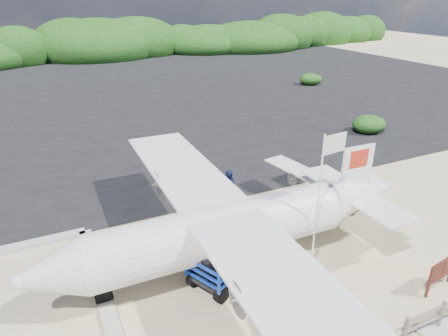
# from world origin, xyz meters

# --- Properties ---
(ground) EXTENTS (160.00, 160.00, 0.00)m
(ground) POSITION_xyz_m (0.00, 0.00, 0.00)
(ground) COLOR beige
(asphalt_apron) EXTENTS (90.00, 50.00, 0.04)m
(asphalt_apron) POSITION_xyz_m (0.00, 30.00, 0.00)
(asphalt_apron) COLOR #B2B2B2
(asphalt_apron) RESTS_ON ground
(vegetation_band) EXTENTS (124.00, 8.00, 4.40)m
(vegetation_band) POSITION_xyz_m (0.00, 55.00, 0.00)
(vegetation_band) COLOR #B2B2B2
(vegetation_band) RESTS_ON ground
(baggage_cart) EXTENTS (3.57, 2.92, 1.55)m
(baggage_cart) POSITION_xyz_m (-0.23, -0.12, 0.00)
(baggage_cart) COLOR #0D37CD
(baggage_cart) RESTS_ON ground
(flagpole) EXTENTS (1.08, 0.55, 5.17)m
(flagpole) POSITION_xyz_m (2.87, -0.83, 0.00)
(flagpole) COLOR white
(flagpole) RESTS_ON ground
(signboard) EXTENTS (1.56, 0.37, 1.28)m
(signboard) POSITION_xyz_m (5.97, -3.81, 0.00)
(signboard) COLOR #512317
(signboard) RESTS_ON ground
(crew_a) EXTENTS (0.61, 0.46, 1.49)m
(crew_a) POSITION_xyz_m (0.71, 2.21, 0.75)
(crew_a) COLOR navy
(crew_a) RESTS_ON ground
(crew_b) EXTENTS (0.98, 0.83, 1.76)m
(crew_b) POSITION_xyz_m (2.08, 4.69, 0.88)
(crew_b) COLOR navy
(crew_b) RESTS_ON ground
(crew_c) EXTENTS (0.98, 0.55, 1.57)m
(crew_c) POSITION_xyz_m (0.03, 2.47, 0.79)
(crew_c) COLOR navy
(crew_c) RESTS_ON ground
(aircraft_large) EXTENTS (17.11, 17.11, 5.05)m
(aircraft_large) POSITION_xyz_m (17.92, 23.00, 0.00)
(aircraft_large) COLOR #B2B2B2
(aircraft_large) RESTS_ON ground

